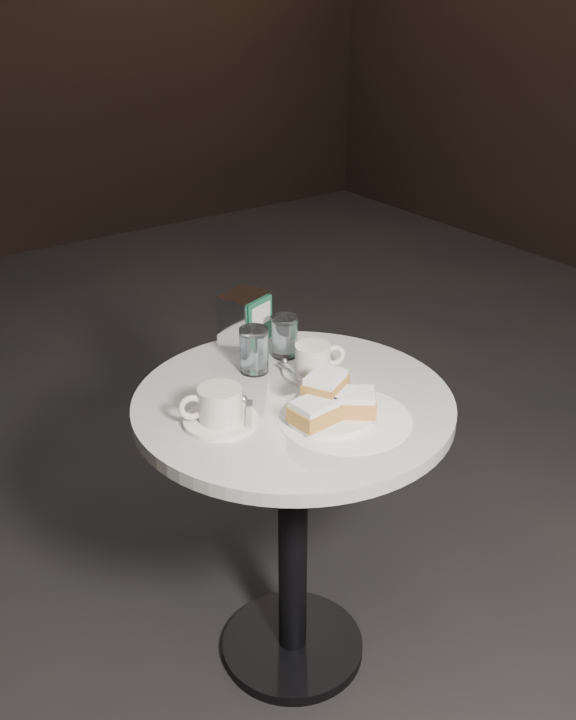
# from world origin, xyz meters

# --- Properties ---
(ground) EXTENTS (7.00, 7.00, 0.00)m
(ground) POSITION_xyz_m (0.00, 0.00, 0.00)
(ground) COLOR black
(ground) RESTS_ON ground
(cafe_table) EXTENTS (0.70, 0.70, 0.74)m
(cafe_table) POSITION_xyz_m (0.00, 0.00, 0.55)
(cafe_table) COLOR black
(cafe_table) RESTS_ON ground
(sugar_spill) EXTENTS (0.30, 0.30, 0.00)m
(sugar_spill) POSITION_xyz_m (0.04, -0.13, 0.75)
(sugar_spill) COLOR white
(sugar_spill) RESTS_ON cafe_table
(beignet_plate) EXTENTS (0.22, 0.22, 0.09)m
(beignet_plate) POSITION_xyz_m (0.01, -0.11, 0.78)
(beignet_plate) COLOR white
(beignet_plate) RESTS_ON cafe_table
(coffee_cup_left) EXTENTS (0.20, 0.20, 0.08)m
(coffee_cup_left) POSITION_xyz_m (-0.18, 0.00, 0.78)
(coffee_cup_left) COLOR white
(coffee_cup_left) RESTS_ON cafe_table
(coffee_cup_right) EXTENTS (0.18, 0.18, 0.07)m
(coffee_cup_right) POSITION_xyz_m (0.10, 0.07, 0.78)
(coffee_cup_right) COLOR silver
(coffee_cup_right) RESTS_ON cafe_table
(water_glass_left) EXTENTS (0.08, 0.08, 0.11)m
(water_glass_left) POSITION_xyz_m (0.00, 0.16, 0.80)
(water_glass_left) COLOR white
(water_glass_left) RESTS_ON cafe_table
(water_glass_right) EXTENTS (0.07, 0.07, 0.10)m
(water_glass_right) POSITION_xyz_m (0.11, 0.18, 0.79)
(water_glass_right) COLOR white
(water_glass_right) RESTS_ON cafe_table
(napkin_dispenser) EXTENTS (0.13, 0.12, 0.13)m
(napkin_dispenser) POSITION_xyz_m (0.07, 0.30, 0.81)
(napkin_dispenser) COLOR white
(napkin_dispenser) RESTS_ON cafe_table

